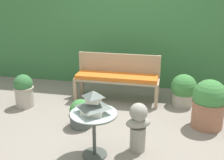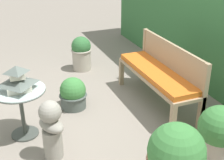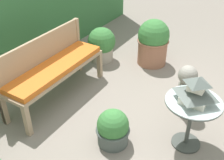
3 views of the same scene
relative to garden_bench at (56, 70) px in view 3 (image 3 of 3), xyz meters
name	(u,v)px [view 3 (image 3 of 3)]	position (x,y,z in m)	size (l,w,h in m)	color
ground	(140,125)	(0.07, -1.19, -0.43)	(30.00, 30.00, 0.00)	gray
garden_bench	(56,70)	(0.00, 0.00, 0.00)	(1.52, 0.44, 0.50)	tan
bench_backrest	(42,53)	(0.00, 0.20, 0.19)	(1.52, 0.06, 0.84)	tan
patio_table	(192,111)	(0.07, -1.76, 0.03)	(0.57, 0.57, 0.59)	#424742
pagoda_birdhouse	(196,91)	(0.07, -1.76, 0.28)	(0.34, 0.34, 0.28)	silver
garden_bust	(186,88)	(0.58, -1.53, -0.07)	(0.37, 0.30, 0.66)	gray
potted_plant_table_near	(153,42)	(1.52, -0.68, -0.06)	(0.50, 0.50, 0.74)	#9E664C
potted_plant_path_edge	(113,129)	(-0.33, -1.06, -0.23)	(0.37, 0.37, 0.43)	#4C5651
potted_plant_bench_right	(102,44)	(1.18, 0.07, -0.15)	(0.45, 0.45, 0.56)	#ADA393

